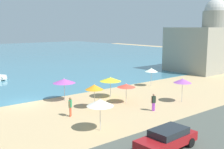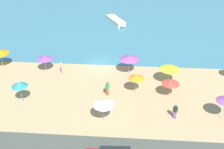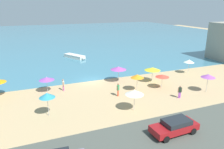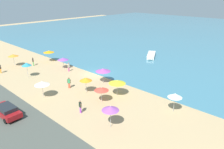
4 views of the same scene
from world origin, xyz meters
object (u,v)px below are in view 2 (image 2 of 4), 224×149
(beach_umbrella_2, at_px, (104,103))
(bather_1, at_px, (175,111))
(beach_umbrella_1, at_px, (129,58))
(beach_umbrella_6, at_px, (171,82))
(beach_umbrella_3, at_px, (170,68))
(bather_0, at_px, (107,88))
(beach_umbrella_9, at_px, (136,77))
(beach_umbrella_10, at_px, (19,84))
(beach_umbrella_4, at_px, (0,52))
(bather_4, at_px, (61,66))
(beach_umbrella_5, at_px, (45,58))
(skiff_nearshore, at_px, (116,21))

(beach_umbrella_2, xyz_separation_m, bather_1, (7.12, 0.95, -1.29))
(beach_umbrella_1, relative_size, beach_umbrella_6, 1.18)
(beach_umbrella_3, relative_size, bather_0, 1.38)
(beach_umbrella_2, distance_m, bather_1, 7.29)
(beach_umbrella_9, height_order, bather_1, beach_umbrella_9)
(beach_umbrella_3, relative_size, beach_umbrella_10, 0.90)
(beach_umbrella_2, bearing_deg, beach_umbrella_1, 76.82)
(beach_umbrella_2, height_order, beach_umbrella_3, beach_umbrella_2)
(beach_umbrella_9, bearing_deg, bather_0, -166.97)
(beach_umbrella_6, bearing_deg, beach_umbrella_10, -171.66)
(beach_umbrella_9, height_order, beach_umbrella_10, beach_umbrella_10)
(beach_umbrella_4, bearing_deg, beach_umbrella_2, -34.53)
(beach_umbrella_2, height_order, bather_0, beach_umbrella_2)
(beach_umbrella_2, distance_m, beach_umbrella_10, 9.51)
(beach_umbrella_6, height_order, bather_4, beach_umbrella_6)
(beach_umbrella_5, distance_m, bather_4, 2.38)
(beach_umbrella_4, bearing_deg, beach_umbrella_1, -1.36)
(skiff_nearshore, bearing_deg, beach_umbrella_9, -80.78)
(beach_umbrella_3, bearing_deg, bather_1, -90.29)
(beach_umbrella_3, height_order, beach_umbrella_6, beach_umbrella_3)
(beach_umbrella_1, height_order, beach_umbrella_3, beach_umbrella_1)
(beach_umbrella_2, height_order, bather_1, beach_umbrella_2)
(beach_umbrella_1, xyz_separation_m, beach_umbrella_5, (-10.83, -0.24, -0.28))
(beach_umbrella_4, relative_size, beach_umbrella_6, 1.15)
(beach_umbrella_3, distance_m, beach_umbrella_4, 21.97)
(beach_umbrella_3, bearing_deg, skiff_nearshore, 110.62)
(beach_umbrella_2, height_order, skiff_nearshore, beach_umbrella_2)
(beach_umbrella_2, relative_size, bather_0, 1.45)
(beach_umbrella_2, relative_size, beach_umbrella_4, 1.04)
(beach_umbrella_4, bearing_deg, bather_4, -6.71)
(beach_umbrella_6, distance_m, beach_umbrella_9, 3.84)
(beach_umbrella_10, bearing_deg, bather_1, -5.04)
(beach_umbrella_6, bearing_deg, bather_4, 161.91)
(beach_umbrella_4, height_order, beach_umbrella_6, beach_umbrella_4)
(beach_umbrella_2, bearing_deg, bather_0, 90.42)
(beach_umbrella_2, xyz_separation_m, beach_umbrella_9, (3.17, 5.26, -0.08))
(bather_1, distance_m, bather_4, 15.82)
(beach_umbrella_1, height_order, skiff_nearshore, beach_umbrella_1)
(beach_umbrella_6, bearing_deg, beach_umbrella_3, 86.35)
(beach_umbrella_10, relative_size, skiff_nearshore, 0.48)
(bather_4, relative_size, skiff_nearshore, 0.30)
(beach_umbrella_10, relative_size, bather_1, 1.60)
(beach_umbrella_4, xyz_separation_m, bather_0, (14.65, -5.58, -1.21))
(beach_umbrella_3, xyz_separation_m, beach_umbrella_9, (-3.98, -2.44, 0.04))
(beach_umbrella_2, distance_m, bather_4, 11.23)
(beach_umbrella_4, distance_m, bather_1, 23.68)
(beach_umbrella_6, height_order, bather_0, beach_umbrella_6)
(beach_umbrella_3, relative_size, skiff_nearshore, 0.43)
(beach_umbrella_10, bearing_deg, beach_umbrella_3, 17.97)
(bather_0, height_order, bather_1, bather_0)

